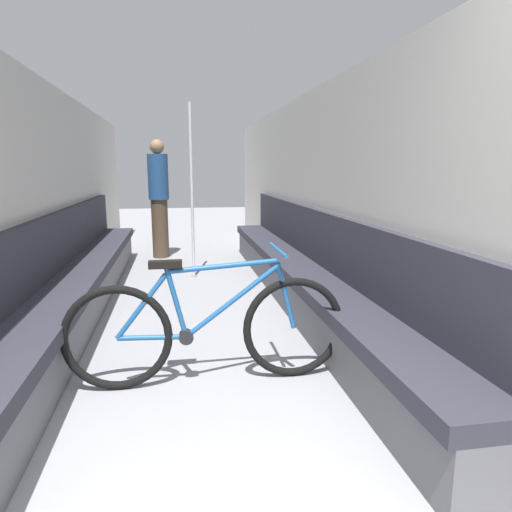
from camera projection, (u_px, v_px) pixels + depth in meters
wall_left at (39, 201)px, 3.98m from camera, size 0.10×10.29×2.13m
wall_right at (328, 198)px, 4.42m from camera, size 0.10×10.29×2.13m
bench_seat_row_left at (76, 284)px, 4.19m from camera, size 0.45×5.86×0.95m
bench_seat_row_right at (301, 275)px, 4.55m from camera, size 0.45×5.86×0.95m
bicycle at (208, 329)px, 2.86m from camera, size 1.78×0.46×0.86m
grab_pole_near at (192, 195)px, 5.57m from camera, size 0.08×0.08×2.11m
passenger_standing at (159, 197)px, 6.84m from camera, size 0.30×0.30×1.76m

